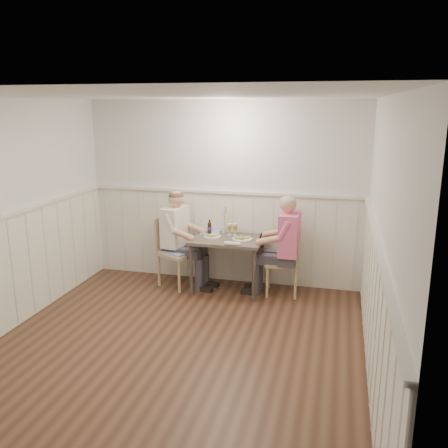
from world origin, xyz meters
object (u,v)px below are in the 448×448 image
(chair_right, at_px, (287,259))
(grass_vase, at_px, (224,221))
(diner_cream, at_px, (178,245))
(chair_left, at_px, (175,248))
(man_in_pink, at_px, (285,254))
(dining_table, at_px, (228,245))
(beer_bottle, at_px, (210,227))

(chair_right, xyz_separation_m, grass_vase, (-0.93, 0.18, 0.43))
(chair_right, distance_m, grass_vase, 1.04)
(diner_cream, relative_size, grass_vase, 3.38)
(chair_left, xyz_separation_m, diner_cream, (0.04, 0.01, 0.05))
(man_in_pink, bearing_deg, chair_left, 178.96)
(dining_table, bearing_deg, chair_left, 177.40)
(beer_bottle, bearing_deg, chair_left, -163.80)
(chair_left, distance_m, grass_vase, 0.80)
(chair_right, height_order, grass_vase, grass_vase)
(chair_right, distance_m, diner_cream, 1.55)
(diner_cream, xyz_separation_m, beer_bottle, (0.43, 0.12, 0.26))
(man_in_pink, bearing_deg, grass_vase, 165.38)
(chair_right, height_order, beer_bottle, beer_bottle)
(man_in_pink, distance_m, grass_vase, 1.01)
(chair_left, height_order, diner_cream, diner_cream)
(chair_left, xyz_separation_m, beer_bottle, (0.47, 0.14, 0.30))
(diner_cream, xyz_separation_m, grass_vase, (0.62, 0.20, 0.35))
(chair_right, distance_m, chair_left, 1.59)
(beer_bottle, bearing_deg, grass_vase, 21.48)
(chair_left, height_order, grass_vase, grass_vase)
(chair_left, relative_size, diner_cream, 0.71)
(chair_right, bearing_deg, diner_cream, -179.45)
(diner_cream, height_order, grass_vase, diner_cream)
(man_in_pink, distance_m, beer_bottle, 1.14)
(diner_cream, height_order, beer_bottle, diner_cream)
(man_in_pink, relative_size, diner_cream, 1.01)
(man_in_pink, bearing_deg, beer_bottle, 171.43)
(grass_vase, bearing_deg, beer_bottle, -158.52)
(grass_vase, bearing_deg, diner_cream, -162.28)
(dining_table, xyz_separation_m, diner_cream, (-0.74, 0.05, -0.07))
(dining_table, relative_size, chair_right, 1.04)
(dining_table, height_order, chair_left, chair_left)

